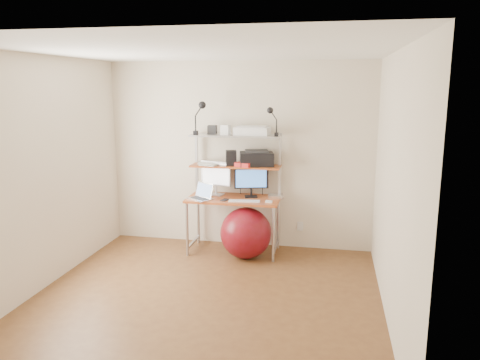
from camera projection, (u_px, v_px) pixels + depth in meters
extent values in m
plane|color=brown|center=(205.00, 299.00, 4.86)|extent=(3.60, 3.60, 0.00)
plane|color=white|center=(201.00, 50.00, 4.36)|extent=(3.60, 3.60, 0.00)
plane|color=beige|center=(239.00, 155.00, 6.34)|extent=(3.60, 0.00, 3.60)
plane|color=beige|center=(125.00, 239.00, 2.88)|extent=(3.60, 0.00, 3.60)
plane|color=beige|center=(40.00, 175.00, 4.95)|extent=(0.00, 3.60, 3.60)
plane|color=beige|center=(393.00, 189.00, 4.27)|extent=(0.00, 3.60, 3.60)
cube|color=#B14E22|center=(234.00, 199.00, 6.10)|extent=(1.20, 0.60, 0.03)
cylinder|color=#ACACB1|center=(187.00, 229.00, 6.03)|extent=(0.04, 0.04, 0.71)
cylinder|color=#ACACB1|center=(198.00, 218.00, 6.53)|extent=(0.04, 0.04, 0.71)
cylinder|color=#ACACB1|center=(273.00, 235.00, 5.82)|extent=(0.04, 0.04, 0.71)
cylinder|color=#ACACB1|center=(278.00, 223.00, 6.32)|extent=(0.04, 0.04, 0.71)
cube|color=#ACACB1|center=(197.00, 162.00, 6.37)|extent=(0.03, 0.04, 0.84)
cube|color=#ACACB1|center=(280.00, 165.00, 6.16)|extent=(0.03, 0.04, 0.84)
cube|color=#B14E22|center=(236.00, 166.00, 6.14)|extent=(1.18, 0.34, 0.02)
cube|color=#ACACB1|center=(236.00, 136.00, 6.06)|extent=(1.18, 0.34, 0.02)
cube|color=silver|center=(300.00, 226.00, 6.35)|extent=(0.08, 0.01, 0.12)
cube|color=silver|center=(216.00, 194.00, 6.26)|extent=(0.23, 0.20, 0.01)
cylinder|color=silver|center=(216.00, 190.00, 6.26)|extent=(0.03, 0.03, 0.11)
cube|color=silver|center=(216.00, 173.00, 6.22)|extent=(0.43, 0.14, 0.33)
plane|color=white|center=(216.00, 174.00, 6.21)|extent=(0.38, 0.10, 0.39)
cube|color=black|center=(251.00, 197.00, 6.13)|extent=(0.19, 0.16, 0.01)
cylinder|color=black|center=(251.00, 192.00, 6.14)|extent=(0.03, 0.03, 0.10)
cube|color=black|center=(251.00, 178.00, 6.11)|extent=(0.44, 0.14, 0.27)
plane|color=#3A72C5|center=(251.00, 179.00, 6.09)|extent=(0.39, 0.10, 0.40)
cube|color=silver|center=(200.00, 199.00, 6.01)|extent=(0.36, 0.34, 0.01)
cube|color=#2C2C2F|center=(200.00, 198.00, 6.01)|extent=(0.28, 0.25, 0.00)
cube|color=silver|center=(206.00, 190.00, 6.07)|extent=(0.28, 0.22, 0.20)
plane|color=#738FC0|center=(206.00, 190.00, 6.07)|extent=(0.27, 0.21, 0.26)
cube|color=silver|center=(244.00, 201.00, 5.90)|extent=(0.40, 0.15, 0.01)
cube|color=silver|center=(269.00, 202.00, 5.85)|extent=(0.09, 0.06, 0.02)
cube|color=silver|center=(276.00, 196.00, 6.12)|extent=(0.22, 0.22, 0.04)
cube|color=black|center=(225.00, 200.00, 5.96)|extent=(0.10, 0.15, 0.01)
cube|color=black|center=(257.00, 159.00, 6.09)|extent=(0.49, 0.38, 0.18)
cube|color=#2C2C2F|center=(257.00, 151.00, 6.07)|extent=(0.33, 0.28, 0.03)
cube|color=black|center=(231.00, 158.00, 6.11)|extent=(0.17, 0.17, 0.20)
cube|color=red|center=(244.00, 165.00, 6.01)|extent=(0.23, 0.19, 0.06)
cube|color=silver|center=(252.00, 131.00, 6.04)|extent=(0.46, 0.31, 0.10)
cube|color=silver|center=(252.00, 127.00, 6.03)|extent=(0.39, 0.24, 0.02)
cube|color=silver|center=(225.00, 130.00, 6.04)|extent=(0.12, 0.11, 0.13)
cube|color=#2C2C2F|center=(212.00, 130.00, 6.17)|extent=(0.12, 0.12, 0.11)
cube|color=black|center=(196.00, 133.00, 6.05)|extent=(0.05, 0.06, 0.05)
cylinder|color=black|center=(195.00, 123.00, 6.02)|extent=(0.02, 0.02, 0.19)
sphere|color=black|center=(202.00, 105.00, 5.95)|extent=(0.10, 0.10, 0.10)
cube|color=black|center=(276.00, 134.00, 5.89)|extent=(0.04, 0.05, 0.04)
cylinder|color=black|center=(276.00, 126.00, 5.87)|extent=(0.01, 0.01, 0.16)
sphere|color=black|center=(270.00, 110.00, 5.83)|extent=(0.08, 0.08, 0.08)
sphere|color=maroon|center=(246.00, 233.00, 5.97)|extent=(0.66, 0.66, 0.66)
cube|color=white|center=(206.00, 164.00, 6.24)|extent=(0.29, 0.33, 0.00)
cube|color=white|center=(211.00, 164.00, 6.15)|extent=(0.27, 0.32, 0.00)
cube|color=white|center=(209.00, 163.00, 6.25)|extent=(0.25, 0.31, 0.00)
cube|color=white|center=(212.00, 163.00, 6.18)|extent=(0.28, 0.33, 0.00)
cube|color=white|center=(206.00, 163.00, 6.21)|extent=(0.26, 0.32, 0.00)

